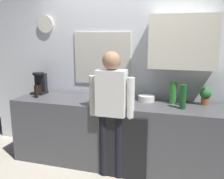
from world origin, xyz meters
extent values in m
plane|color=beige|center=(0.00, 0.00, 0.00)|extent=(8.00, 8.00, 0.00)
cube|color=#4C4C51|center=(0.00, 0.30, 0.45)|extent=(2.95, 0.64, 0.90)
cube|color=black|center=(0.17, -0.03, 0.41)|extent=(0.56, 0.02, 0.81)
cube|color=silver|center=(0.00, 0.73, 1.30)|extent=(4.55, 0.10, 2.60)
cube|color=beige|center=(-0.35, 0.67, 1.45)|extent=(0.86, 0.02, 0.76)
cube|color=#8CA5C6|center=(-0.35, 0.67, 1.45)|extent=(0.80, 0.02, 0.70)
cube|color=silver|center=(0.79, 0.52, 1.70)|extent=(0.84, 0.32, 0.68)
cylinder|color=silver|center=(-1.25, 0.66, 1.95)|extent=(0.26, 0.03, 0.26)
cube|color=black|center=(-1.30, 0.45, 0.92)|extent=(0.20, 0.20, 0.03)
cube|color=black|center=(-1.30, 0.51, 1.07)|extent=(0.18, 0.08, 0.28)
cylinder|color=black|center=(-1.30, 0.42, 0.99)|extent=(0.11, 0.11, 0.11)
cylinder|color=black|center=(-1.30, 0.45, 1.22)|extent=(0.17, 0.17, 0.03)
cylinder|color=#195923|center=(0.84, 0.24, 1.05)|extent=(0.07, 0.07, 0.30)
cylinder|color=#2D8C33|center=(0.70, 0.46, 1.04)|extent=(0.09, 0.09, 0.28)
cylinder|color=black|center=(-1.20, 0.23, 0.99)|extent=(0.06, 0.06, 0.18)
cylinder|color=olive|center=(-0.06, 0.10, 1.03)|extent=(0.06, 0.06, 0.25)
cylinder|color=#3351B2|center=(-0.30, 0.49, 0.95)|extent=(0.08, 0.08, 0.10)
cylinder|color=white|center=(0.36, 0.48, 0.94)|extent=(0.22, 0.22, 0.08)
cylinder|color=#9E5638|center=(1.11, 0.51, 0.95)|extent=(0.10, 0.10, 0.09)
sphere|color=#2D7233|center=(1.11, 0.51, 1.06)|extent=(0.15, 0.15, 0.15)
cylinder|color=yellow|center=(0.83, 0.40, 0.98)|extent=(0.06, 0.06, 0.15)
cone|color=white|center=(0.83, 0.40, 1.07)|extent=(0.02, 0.02, 0.03)
cylinder|color=black|center=(-0.10, 0.00, 0.41)|extent=(0.12, 0.12, 0.82)
cylinder|color=black|center=(0.10, 0.00, 0.41)|extent=(0.12, 0.12, 0.82)
cube|color=white|center=(0.00, 0.00, 1.10)|extent=(0.36, 0.20, 0.56)
sphere|color=#A57A59|center=(0.00, 0.00, 1.49)|extent=(0.22, 0.22, 0.22)
cylinder|color=white|center=(-0.24, 0.00, 1.05)|extent=(0.09, 0.09, 0.50)
cylinder|color=white|center=(0.24, 0.00, 1.05)|extent=(0.09, 0.09, 0.50)
camera|label=1|loc=(0.84, -2.80, 1.77)|focal=39.70mm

